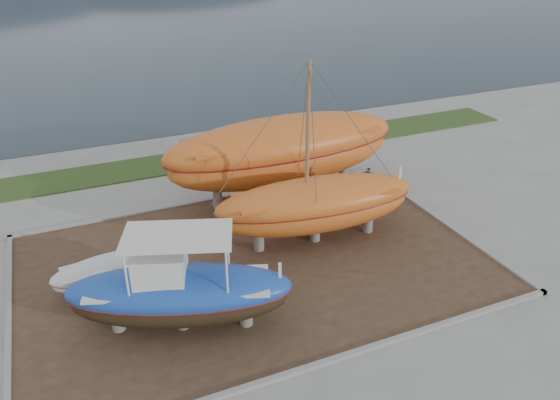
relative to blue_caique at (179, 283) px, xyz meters
name	(u,v)px	position (x,y,z in m)	size (l,w,h in m)	color
ground	(297,324)	(3.64, -1.35, -1.85)	(140.00, 140.00, 0.00)	gray
dirt_patch	(255,263)	(3.64, 2.65, -1.82)	(18.00, 12.00, 0.06)	#422D1E
curb_frame	(255,263)	(3.64, 2.65, -1.78)	(18.60, 12.60, 0.15)	gray
grass_strip	(183,161)	(3.64, 14.15, -1.81)	(44.00, 3.00, 0.08)	#284219
sea	(84,22)	(3.64, 68.65, -1.85)	(260.00, 100.00, 0.04)	#192833
blue_caique	(179,283)	(0.00, 0.00, 0.00)	(7.45, 2.33, 3.59)	#1C4BB2
white_dinghy	(110,273)	(-1.89, 3.24, -1.16)	(4.21, 1.58, 1.27)	silver
orange_sailboat	(317,157)	(6.66, 3.30, 2.09)	(8.70, 2.56, 7.77)	#C95E1E
orange_bare_hull	(283,158)	(7.19, 7.90, 0.17)	(11.99, 3.60, 3.93)	#C95E1E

